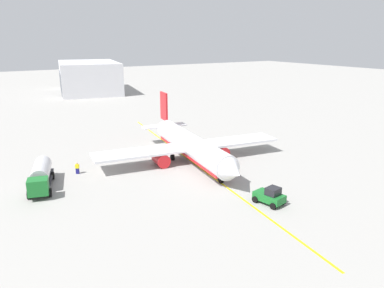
{
  "coord_description": "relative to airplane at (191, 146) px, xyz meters",
  "views": [
    {
      "loc": [
        48.61,
        -29.48,
        19.28
      ],
      "look_at": [
        0.0,
        0.0,
        3.0
      ],
      "focal_mm": 34.72,
      "sensor_mm": 36.0,
      "label": 1
    }
  ],
  "objects": [
    {
      "name": "pushback_tug",
      "position": [
        18.84,
        -0.22,
        -1.58
      ],
      "size": [
        3.94,
        2.96,
        2.2
      ],
      "color": "#196B28",
      "rests_on": "ground"
    },
    {
      "name": "airplane",
      "position": [
        0.0,
        0.0,
        0.0
      ],
      "size": [
        31.17,
        31.39,
        9.53
      ],
      "color": "white",
      "rests_on": "ground"
    },
    {
      "name": "refueling_worker",
      "position": [
        -3.62,
        -17.31,
        -1.76
      ],
      "size": [
        0.59,
        0.63,
        1.71
      ],
      "color": "navy",
      "rests_on": "ground"
    },
    {
      "name": "taxi_line_marking",
      "position": [
        0.51,
        -0.07,
        -2.58
      ],
      "size": [
        64.03,
        8.86,
        0.01
      ],
      "primitive_type": "cube",
      "rotation": [
        0.0,
        0.0,
        -0.13
      ],
      "color": "yellow",
      "rests_on": "ground"
    },
    {
      "name": "fuel_tanker",
      "position": [
        -0.8,
        -22.78,
        -0.86
      ],
      "size": [
        10.3,
        4.88,
        3.15
      ],
      "color": "#2D2D33",
      "rests_on": "ground"
    },
    {
      "name": "safety_cone_nose",
      "position": [
        16.92,
        2.41,
        -2.31
      ],
      "size": [
        0.5,
        0.5,
        0.55
      ],
      "primitive_type": "cone",
      "color": "#F2590F",
      "rests_on": "ground"
    },
    {
      "name": "ground_plane",
      "position": [
        0.51,
        -0.07,
        -2.59
      ],
      "size": [
        400.0,
        400.0,
        0.0
      ],
      "primitive_type": "plane",
      "color": "#9E9B96"
    },
    {
      "name": "distant_hangar",
      "position": [
        -88.05,
        9.42,
        2.89
      ],
      "size": [
        35.07,
        25.77,
        10.97
      ],
      "color": "silver",
      "rests_on": "ground"
    }
  ]
}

